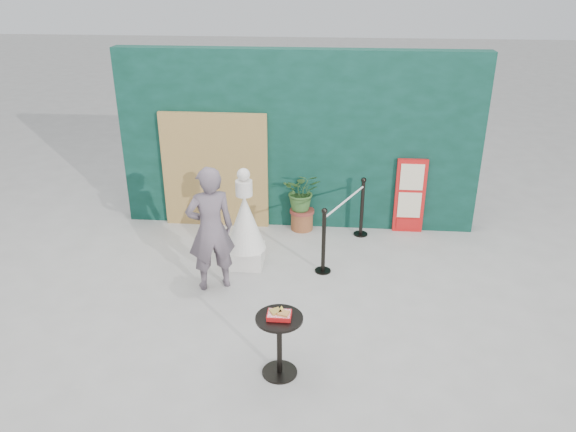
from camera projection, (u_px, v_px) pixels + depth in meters
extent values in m
plane|color=#ADAAA5|center=(280.00, 326.00, 7.15)|extent=(60.00, 60.00, 0.00)
cube|color=#0A2F23|center=(298.00, 141.00, 9.39)|extent=(6.00, 0.30, 3.00)
cube|color=tan|center=(215.00, 171.00, 9.51)|extent=(1.80, 0.08, 2.00)
imported|color=#645661|center=(211.00, 229.00, 7.66)|extent=(0.78, 0.66, 1.80)
cube|color=red|center=(410.00, 196.00, 9.41)|extent=(0.50, 0.06, 1.30)
cube|color=beige|center=(412.00, 177.00, 9.24)|extent=(0.38, 0.02, 0.45)
cube|color=beige|center=(409.00, 205.00, 9.44)|extent=(0.38, 0.02, 0.45)
cube|color=red|center=(407.00, 224.00, 9.59)|extent=(0.38, 0.02, 0.18)
cube|color=white|center=(246.00, 256.00, 8.56)|extent=(0.52, 0.52, 0.28)
cone|color=white|center=(245.00, 222.00, 8.32)|extent=(0.61, 0.61, 0.85)
cylinder|color=white|center=(244.00, 188.00, 8.10)|extent=(0.25, 0.25, 0.23)
sphere|color=white|center=(243.00, 175.00, 8.01)|extent=(0.19, 0.19, 0.19)
cylinder|color=black|center=(280.00, 372.00, 6.33)|extent=(0.40, 0.40, 0.02)
cylinder|color=black|center=(279.00, 347.00, 6.19)|extent=(0.06, 0.06, 0.72)
cylinder|color=black|center=(279.00, 318.00, 6.04)|extent=(0.52, 0.52, 0.03)
cube|color=red|center=(279.00, 315.00, 6.02)|extent=(0.26, 0.19, 0.05)
cube|color=red|center=(279.00, 313.00, 6.01)|extent=(0.24, 0.17, 0.00)
cube|color=gold|center=(276.00, 311.00, 6.01)|extent=(0.15, 0.14, 0.02)
cube|color=#D8994F|center=(284.00, 313.00, 5.98)|extent=(0.13, 0.13, 0.02)
cone|color=#FEE642|center=(281.00, 308.00, 6.04)|extent=(0.06, 0.06, 0.06)
cylinder|color=brown|center=(302.00, 221.00, 9.69)|extent=(0.38, 0.38, 0.31)
cylinder|color=brown|center=(302.00, 211.00, 9.61)|extent=(0.42, 0.42, 0.05)
imported|color=#345D28|center=(302.00, 191.00, 9.46)|extent=(0.62, 0.54, 0.69)
cylinder|color=black|center=(323.00, 271.00, 8.41)|extent=(0.24, 0.24, 0.02)
cylinder|color=black|center=(324.00, 243.00, 8.22)|extent=(0.06, 0.06, 0.96)
sphere|color=black|center=(325.00, 211.00, 8.01)|extent=(0.09, 0.09, 0.09)
cylinder|color=black|center=(360.00, 234.00, 9.54)|extent=(0.24, 0.24, 0.02)
cylinder|color=black|center=(362.00, 209.00, 9.35)|extent=(0.06, 0.06, 0.96)
sphere|color=black|center=(364.00, 180.00, 9.14)|extent=(0.09, 0.09, 0.09)
cylinder|color=silver|center=(345.00, 201.00, 8.62)|extent=(0.63, 1.31, 0.03)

